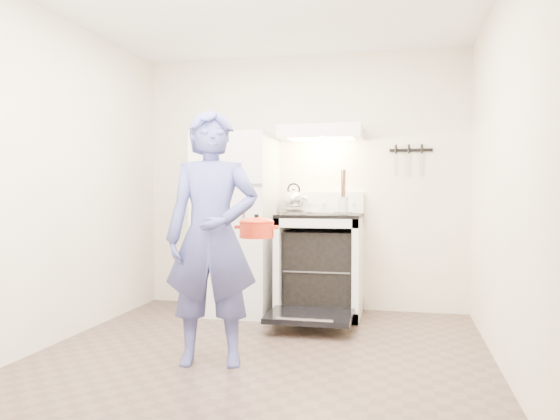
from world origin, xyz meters
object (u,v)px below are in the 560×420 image
object	(u,v)px
tea_kettle	(294,198)
person	(212,238)
dutch_oven	(256,230)
stove_body	(320,266)
refrigerator	(236,224)

from	to	relation	value
tea_kettle	person	distance (m)	1.82
dutch_oven	stove_body	bearing A→B (deg)	76.17
dutch_oven	person	bearing A→B (deg)	-118.87
refrigerator	stove_body	bearing A→B (deg)	1.77
refrigerator	dutch_oven	xyz separation A→B (m)	(0.52, -1.17, 0.03)
refrigerator	dutch_oven	distance (m)	1.28
stove_body	person	size ratio (longest dim) A/B	0.54
person	dutch_oven	distance (m)	0.43
stove_body	tea_kettle	distance (m)	0.73
tea_kettle	stove_body	bearing A→B (deg)	-36.52
stove_body	person	xyz separation A→B (m)	(-0.50, -1.58, 0.39)
tea_kettle	refrigerator	bearing A→B (deg)	-154.47
stove_body	tea_kettle	world-z (taller)	tea_kettle
dutch_oven	refrigerator	bearing A→B (deg)	113.70
tea_kettle	dutch_oven	xyz separation A→B (m)	(0.00, -1.42, -0.21)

